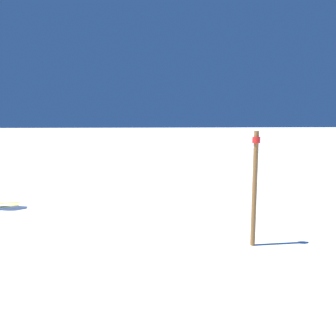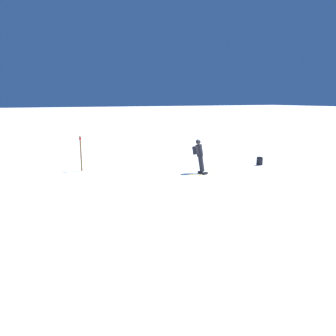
{
  "view_description": "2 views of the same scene",
  "coord_description": "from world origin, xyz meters",
  "views": [
    {
      "loc": [
        9.12,
        3.27,
        2.08
      ],
      "look_at": [
        0.24,
        4.79,
        0.85
      ],
      "focal_mm": 35.0,
      "sensor_mm": 36.0,
      "label": 1
    },
    {
      "loc": [
        -13.95,
        9.31,
        3.93
      ],
      "look_at": [
        -0.77,
        2.68,
        0.81
      ],
      "focal_mm": 35.0,
      "sensor_mm": 36.0,
      "label": 2
    }
  ],
  "objects": [
    {
      "name": "spare_backpack",
      "position": [
        0.91,
        -4.37,
        0.24
      ],
      "size": [
        0.32,
        0.24,
        0.5
      ],
      "rotation": [
        0.0,
        0.0,
        3.22
      ],
      "color": "black",
      "rests_on": "ground"
    },
    {
      "name": "ground_plane",
      "position": [
        0.0,
        0.0,
        0.0
      ],
      "size": [
        300.0,
        300.0,
        0.0
      ],
      "primitive_type": "plane",
      "color": "white"
    },
    {
      "name": "trail_marker",
      "position": [
        4.05,
        5.61,
        1.07
      ],
      "size": [
        0.13,
        0.13,
        1.96
      ],
      "color": "brown",
      "rests_on": "ground"
    },
    {
      "name": "skier",
      "position": [
        0.67,
        0.07,
        1.02
      ],
      "size": [
        1.27,
        1.79,
        1.85
      ],
      "rotation": [
        0.0,
        0.0,
        0.16
      ],
      "color": "yellow",
      "rests_on": "ground"
    }
  ]
}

